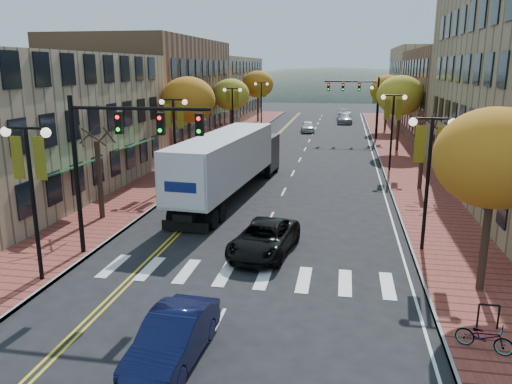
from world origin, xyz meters
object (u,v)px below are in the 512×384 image
at_px(navy_sedan, 173,338).
at_px(black_suv, 264,238).
at_px(semi_truck, 231,159).
at_px(bicycle, 484,337).

bearing_deg(navy_sedan, black_suv, 85.22).
xyz_separation_m(semi_truck, bicycle, (11.24, -16.61, -1.86)).
height_order(semi_truck, black_suv, semi_truck).
bearing_deg(black_suv, navy_sedan, -89.93).
xyz_separation_m(semi_truck, black_suv, (3.68, -9.70, -1.72)).
distance_m(navy_sedan, black_suv, 8.84).
height_order(navy_sedan, bicycle, navy_sedan).
bearing_deg(semi_truck, black_suv, -64.38).
relative_size(semi_truck, bicycle, 10.53).
relative_size(semi_truck, black_suv, 3.31).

